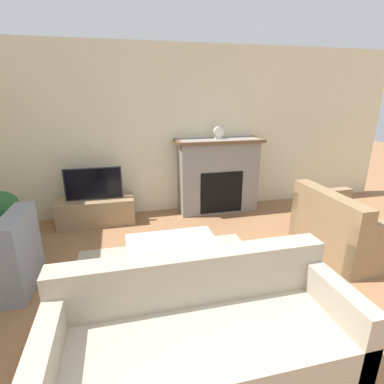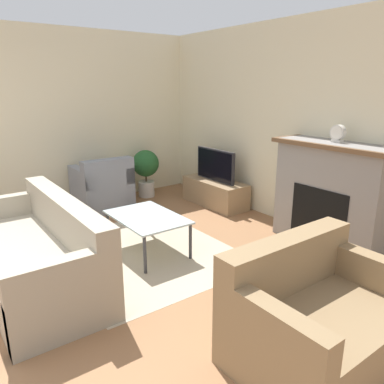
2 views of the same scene
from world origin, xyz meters
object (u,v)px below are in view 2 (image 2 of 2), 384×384
(couch_loveseat, at_px, (316,321))
(armchair_by_window, at_px, (103,190))
(couch_sectional, at_px, (39,255))
(coffee_table, at_px, (147,219))
(potted_plant, at_px, (146,168))
(mantel_clock, at_px, (338,133))
(tv, at_px, (215,165))

(couch_loveseat, relative_size, armchair_by_window, 1.50)
(couch_sectional, height_order, coffee_table, couch_sectional)
(armchair_by_window, height_order, potted_plant, armchair_by_window)
(armchair_by_window, distance_m, mantel_clock, 3.48)
(couch_loveseat, relative_size, coffee_table, 1.27)
(armchair_by_window, relative_size, mantel_clock, 4.18)
(coffee_table, relative_size, potted_plant, 1.20)
(couch_sectional, height_order, couch_loveseat, same)
(potted_plant, height_order, mantel_clock, mantel_clock)
(couch_sectional, bearing_deg, armchair_by_window, 141.36)
(tv, bearing_deg, couch_sectional, -73.04)
(couch_loveseat, bearing_deg, coffee_table, 91.72)
(couch_loveseat, xyz_separation_m, potted_plant, (-4.20, 1.04, 0.21))
(couch_sectional, xyz_separation_m, armchair_by_window, (-1.80, 1.44, 0.01))
(tv, height_order, couch_loveseat, tv)
(armchair_by_window, xyz_separation_m, coffee_table, (1.79, -0.24, 0.09))
(potted_plant, bearing_deg, couch_loveseat, -13.90)
(armchair_by_window, bearing_deg, couch_loveseat, 88.83)
(armchair_by_window, height_order, coffee_table, armchair_by_window)
(couch_loveseat, bearing_deg, mantel_clock, 32.11)
(tv, relative_size, potted_plant, 1.05)
(tv, distance_m, coffee_table, 1.99)
(tv, relative_size, coffee_table, 0.87)
(coffee_table, bearing_deg, potted_plant, 150.70)
(couch_loveseat, distance_m, coffee_table, 2.23)
(coffee_table, bearing_deg, mantel_clock, 58.85)
(armchair_by_window, distance_m, potted_plant, 0.91)
(couch_sectional, distance_m, armchair_by_window, 2.30)
(couch_sectional, xyz_separation_m, potted_plant, (-1.97, 2.31, 0.21))
(potted_plant, relative_size, mantel_clock, 4.11)
(couch_loveseat, distance_m, potted_plant, 4.33)
(mantel_clock, bearing_deg, armchair_by_window, -151.06)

